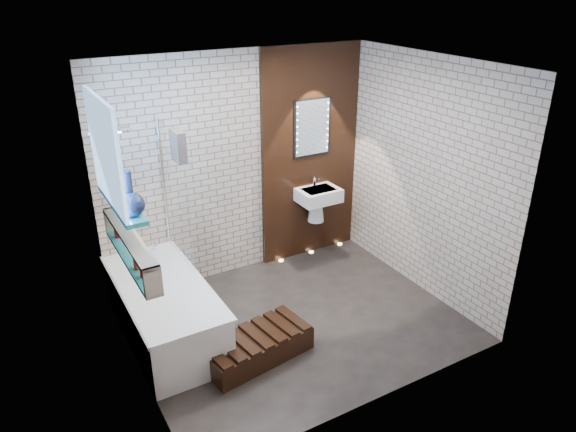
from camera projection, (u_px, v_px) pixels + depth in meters
ground at (295, 322)px, 5.58m from camera, size 3.20×3.20×0.00m
room_shell at (296, 207)px, 5.04m from camera, size 3.24×3.20×2.60m
walnut_panel at (310, 155)px, 6.48m from camera, size 1.30×0.06×2.60m
clerestory_window at (109, 163)px, 4.36m from camera, size 0.18×1.00×0.94m
display_niche at (130, 248)px, 4.51m from camera, size 0.14×1.30×0.26m
bathtub at (165, 310)px, 5.26m from camera, size 0.79×1.74×0.70m
bath_screen at (176, 196)px, 5.36m from camera, size 0.01×0.78×1.40m
towel at (178, 146)px, 4.95m from camera, size 0.09×0.23×0.30m
shower_head at (122, 130)px, 4.91m from camera, size 0.18×0.18×0.02m
washbasin at (318, 200)px, 6.53m from camera, size 0.50×0.36×0.58m
led_mirror at (312, 127)px, 6.30m from camera, size 0.50×0.02×0.70m
walnut_step at (256, 347)px, 5.03m from camera, size 1.08×0.60×0.23m
niche_bottles at (131, 252)px, 4.53m from camera, size 0.06×0.86×0.15m
sill_vases at (125, 194)px, 4.39m from camera, size 0.20×0.65×0.35m
floor_uplights at (311, 252)px, 6.96m from camera, size 0.96×0.06×0.01m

